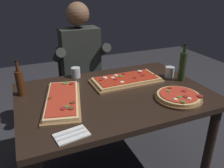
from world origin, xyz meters
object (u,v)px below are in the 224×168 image
Objects in this scene: wine_bottle_dark at (20,82)px; diner_chair at (80,82)px; tumbler_far_side at (169,73)px; pizza_rectangular_left at (62,100)px; seated_diner at (82,64)px; oil_bottle_amber at (183,66)px; dining_table at (115,104)px; pizza_rectangular_front at (126,80)px; tumbler_near_camera at (76,73)px; pizza_round_far at (178,97)px.

wine_bottle_dark reaches higher than diner_chair.
diner_chair reaches higher than tumbler_far_side.
pizza_rectangular_left is 0.96m from diner_chair.
tumbler_far_side is 0.07× the size of seated_diner.
seated_diner reaches higher than oil_bottle_amber.
oil_bottle_amber is at bearing -66.78° from tumbler_far_side.
dining_table is 0.74m from seated_diner.
pizza_rectangular_front is at bearing -73.66° from diner_chair.
wine_bottle_dark is 1.20m from tumbler_far_side.
wine_bottle_dark is 3.09× the size of tumbler_near_camera.
tumbler_far_side is 1.01m from diner_chair.
wine_bottle_dark is at bearing -139.52° from seated_diner.
pizza_round_far is 0.25× the size of seated_diner.
oil_bottle_amber reaches higher than pizza_rectangular_left.
pizza_rectangular_left is 0.47× the size of seated_diner.
wine_bottle_dark is at bearing 169.37° from oil_bottle_amber.
dining_table is 0.47m from tumbler_near_camera.
tumbler_near_camera reaches higher than pizza_round_far.
diner_chair is at bearing 90.00° from seated_diner.
diner_chair is at bearing 110.14° from pizza_round_far.
pizza_rectangular_front is 0.63m from seated_diner.
wine_bottle_dark is (-0.25, 0.23, 0.08)m from pizza_rectangular_left.
tumbler_near_camera is (-0.79, 0.41, -0.09)m from oil_bottle_amber.
oil_bottle_amber is at bearing -0.41° from dining_table.
seated_diner is (0.34, 0.73, -0.02)m from pizza_rectangular_left.
pizza_rectangular_front is 6.56× the size of tumbler_near_camera.
seated_diner is at bearing 64.86° from pizza_rectangular_left.
pizza_rectangular_front is 0.57m from pizza_rectangular_left.
diner_chair is (-0.41, 1.13, -0.27)m from pizza_round_far.
pizza_rectangular_left is (-0.55, -0.14, -0.00)m from pizza_rectangular_front.
wine_bottle_dark is at bearing -158.25° from tumbler_near_camera.
pizza_rectangular_front reaches higher than dining_table.
pizza_rectangular_front is 0.43× the size of seated_diner.
tumbler_near_camera reaches higher than pizza_rectangular_left.
tumbler_far_side is at bearing 5.80° from pizza_rectangular_left.
pizza_round_far is 1.22× the size of wine_bottle_dark.
dining_table is 2.45× the size of pizza_rectangular_front.
seated_diner reaches higher than wine_bottle_dark.
seated_diner reaches higher than dining_table.
tumbler_far_side is at bearing -6.17° from wine_bottle_dark.
seated_diner is at bearing 93.35° from dining_table.
tumbler_near_camera is at bearing 152.47° from oil_bottle_amber.
wine_bottle_dark is 0.20× the size of seated_diner.
dining_table is 0.47m from pizza_round_far.
tumbler_far_side is (-0.04, 0.10, -0.09)m from oil_bottle_amber.
tumbler_far_side reaches higher than pizza_rectangular_left.
wine_bottle_dark is 0.31× the size of diner_chair.
tumbler_near_camera is at bearing 157.53° from tumbler_far_side.
seated_diner reaches higher than pizza_rectangular_left.
pizza_round_far is at bearing -50.61° from tumbler_near_camera.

